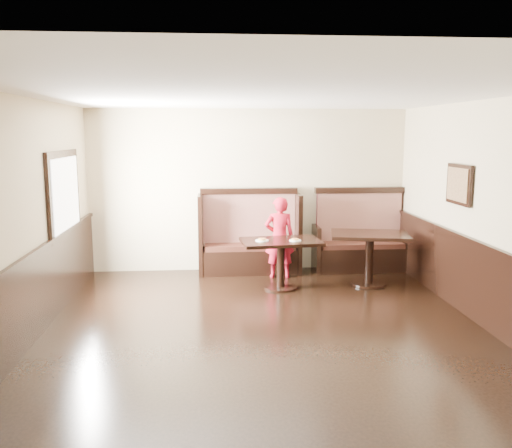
{
  "coord_description": "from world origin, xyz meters",
  "views": [
    {
      "loc": [
        -0.63,
        -5.87,
        2.39
      ],
      "look_at": [
        0.04,
        2.35,
        1.0
      ],
      "focal_mm": 38.0,
      "sensor_mm": 36.0,
      "label": 1
    }
  ],
  "objects": [
    {
      "name": "pizza_plate_right",
      "position": [
        0.62,
        2.16,
        0.78
      ],
      "size": [
        0.19,
        0.19,
        0.03
      ],
      "color": "white",
      "rests_on": "table_main"
    },
    {
      "name": "booth_neighbor",
      "position": [
        1.95,
        3.29,
        0.48
      ],
      "size": [
        1.65,
        0.72,
        1.45
      ],
      "color": "black",
      "rests_on": "ground"
    },
    {
      "name": "room_shell",
      "position": [
        -0.3,
        0.28,
        0.67
      ],
      "size": [
        7.0,
        7.0,
        7.0
      ],
      "color": "#BEAD8A",
      "rests_on": "ground"
    },
    {
      "name": "ground",
      "position": [
        0.0,
        0.0,
        0.0
      ],
      "size": [
        7.0,
        7.0,
        0.0
      ],
      "primitive_type": "plane",
      "color": "black",
      "rests_on": "ground"
    },
    {
      "name": "table_main",
      "position": [
        0.41,
        2.23,
        0.59
      ],
      "size": [
        1.27,
        0.87,
        0.76
      ],
      "rotation": [
        0.0,
        0.0,
        0.1
      ],
      "color": "black",
      "rests_on": "ground"
    },
    {
      "name": "table_neighbor",
      "position": [
        1.84,
        2.32,
        0.62
      ],
      "size": [
        1.33,
        1.01,
        0.83
      ],
      "rotation": [
        0.0,
        0.0,
        -0.2
      ],
      "color": "black",
      "rests_on": "ground"
    },
    {
      "name": "child",
      "position": [
        0.47,
        2.88,
        0.68
      ],
      "size": [
        0.5,
        0.33,
        1.36
      ],
      "primitive_type": "imported",
      "rotation": [
        0.0,
        0.0,
        3.14
      ],
      "color": "#AB1225",
      "rests_on": "ground"
    },
    {
      "name": "booth_main",
      "position": [
        0.0,
        3.3,
        0.53
      ],
      "size": [
        1.75,
        0.72,
        1.45
      ],
      "color": "black",
      "rests_on": "ground"
    },
    {
      "name": "pizza_plate_left",
      "position": [
        0.12,
        2.19,
        0.78
      ],
      "size": [
        0.21,
        0.21,
        0.04
      ],
      "color": "white",
      "rests_on": "table_main"
    }
  ]
}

